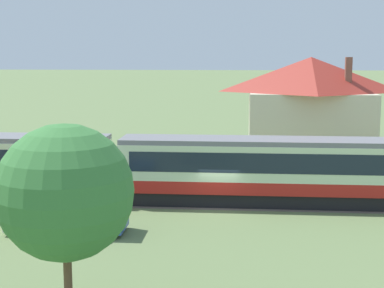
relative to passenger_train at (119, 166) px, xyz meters
The scene contains 6 objects.
ground_plane 7.09m from the passenger_train, 12.16° to the right, with size 600.00×600.00×0.00m, color #607547.
passenger_train is the anchor object (origin of this frame).
railway_track 7.97m from the passenger_train, behind, with size 132.75×3.60×0.04m.
station_house_red_roof 22.55m from the passenger_train, 51.09° to the left, with size 11.87×8.28×9.21m.
delivery_truck_blue 7.22m from the passenger_train, 103.01° to the right, with size 6.34×2.29×2.65m.
yard_tree_2 18.27m from the passenger_train, 83.64° to the right, with size 4.69×4.69×7.25m.
Camera 1 is at (1.39, -35.47, 9.56)m, focal length 55.00 mm.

